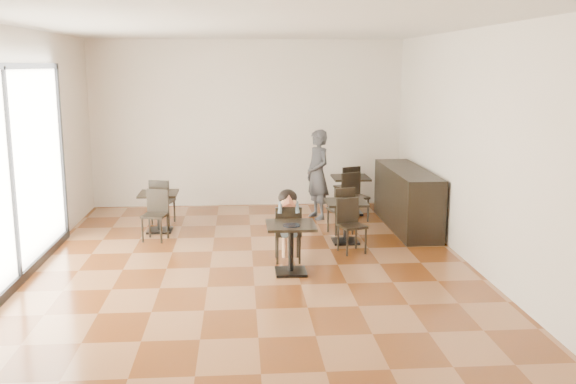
{
  "coord_description": "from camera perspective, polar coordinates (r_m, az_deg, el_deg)",
  "views": [
    {
      "loc": [
        -0.16,
        -8.43,
        2.71
      ],
      "look_at": [
        0.49,
        0.18,
        1.0
      ],
      "focal_mm": 40.0,
      "sensor_mm": 36.0,
      "label": 1
    }
  ],
  "objects": [
    {
      "name": "ceiling",
      "position": [
        8.44,
        -3.36,
        14.51
      ],
      "size": [
        6.0,
        8.0,
        0.01
      ],
      "primitive_type": "cube",
      "color": "silver",
      "rests_on": "floor"
    },
    {
      "name": "child_table",
      "position": [
        8.48,
        0.26,
        -5.06
      ],
      "size": [
        0.64,
        0.64,
        0.67
      ],
      "primitive_type": null,
      "color": "black",
      "rests_on": "floor"
    },
    {
      "name": "chair_left_a",
      "position": [
        11.32,
        -11.07,
        -0.81
      ],
      "size": [
        0.43,
        0.43,
        0.79
      ],
      "primitive_type": null,
      "rotation": [
        0.0,
        0.0,
        2.91
      ],
      "color": "black",
      "rests_on": "floor"
    },
    {
      "name": "cafe_table_left",
      "position": [
        10.81,
        -11.39,
        -1.76
      ],
      "size": [
        0.75,
        0.75,
        0.66
      ],
      "primitive_type": null,
      "rotation": [
        0.0,
        0.0,
        -0.23
      ],
      "color": "black",
      "rests_on": "floor"
    },
    {
      "name": "wall_back",
      "position": [
        12.48,
        -3.62,
        6.07
      ],
      "size": [
        6.0,
        0.01,
        3.2
      ],
      "primitive_type": "cube",
      "color": "silver",
      "rests_on": "floor"
    },
    {
      "name": "wall_front",
      "position": [
        4.57,
        -2.2,
        -2.86
      ],
      "size": [
        6.0,
        0.01,
        3.2
      ],
      "primitive_type": "cube",
      "color": "silver",
      "rests_on": "floor"
    },
    {
      "name": "chair_left_b",
      "position": [
        10.26,
        -11.77,
        -2.09
      ],
      "size": [
        0.43,
        0.43,
        0.79
      ],
      "primitive_type": null,
      "rotation": [
        0.0,
        0.0,
        -0.23
      ],
      "color": "black",
      "rests_on": "floor"
    },
    {
      "name": "adult_patron",
      "position": [
        11.44,
        2.65,
        1.57
      ],
      "size": [
        0.57,
        0.68,
        1.6
      ],
      "primitive_type": "imported",
      "rotation": [
        0.0,
        0.0,
        -1.2
      ],
      "color": "#3A3B3F",
      "rests_on": "floor"
    },
    {
      "name": "storefront_window",
      "position": [
        8.51,
        -23.57,
        1.41
      ],
      "size": [
        0.04,
        4.5,
        2.6
      ],
      "primitive_type": "cube",
      "color": "white",
      "rests_on": "floor"
    },
    {
      "name": "floor",
      "position": [
        8.85,
        -3.12,
        -6.64
      ],
      "size": [
        6.0,
        8.0,
        0.01
      ],
      "primitive_type": "cube",
      "color": "brown",
      "rests_on": "ground"
    },
    {
      "name": "cafe_table_mid",
      "position": [
        9.98,
        5.16,
        -2.66
      ],
      "size": [
        0.78,
        0.78,
        0.65
      ],
      "primitive_type": null,
      "rotation": [
        0.0,
        0.0,
        0.31
      ],
      "color": "black",
      "rests_on": "floor"
    },
    {
      "name": "child_chair",
      "position": [
        8.99,
        -0.02,
        -3.67
      ],
      "size": [
        0.36,
        0.36,
        0.81
      ],
      "primitive_type": null,
      "rotation": [
        0.0,
        0.0,
        3.14
      ],
      "color": "black",
      "rests_on": "floor"
    },
    {
      "name": "chair_back_a",
      "position": [
        12.31,
        5.23,
        0.43
      ],
      "size": [
        0.49,
        0.49,
        0.84
      ],
      "primitive_type": null,
      "rotation": [
        0.0,
        0.0,
        3.51
      ],
      "color": "black",
      "rests_on": "floor"
    },
    {
      "name": "wall_left",
      "position": [
        8.96,
        -22.83,
        3.21
      ],
      "size": [
        0.01,
        8.0,
        3.2
      ],
      "primitive_type": "cube",
      "color": "silver",
      "rests_on": "floor"
    },
    {
      "name": "child",
      "position": [
        8.96,
        -0.02,
        -3.02
      ],
      "size": [
        0.36,
        0.51,
        1.02
      ],
      "primitive_type": null,
      "color": "slate",
      "rests_on": "child_chair"
    },
    {
      "name": "wall_right",
      "position": [
        9.07,
        16.12,
        3.73
      ],
      "size": [
        0.01,
        8.0,
        3.2
      ],
      "primitive_type": "cube",
      "color": "silver",
      "rests_on": "floor"
    },
    {
      "name": "service_counter",
      "position": [
        11.02,
        10.51,
        -0.56
      ],
      "size": [
        0.6,
        2.4,
        1.0
      ],
      "primitive_type": "cube",
      "color": "black",
      "rests_on": "floor"
    },
    {
      "name": "plate",
      "position": [
        8.29,
        0.32,
        -2.98
      ],
      "size": [
        0.23,
        0.23,
        0.01
      ],
      "primitive_type": "cylinder",
      "color": "black",
      "rests_on": "child_table"
    },
    {
      "name": "cafe_table_back",
      "position": [
        11.91,
        5.56,
        -0.29
      ],
      "size": [
        0.85,
        0.85,
        0.7
      ],
      "primitive_type": null,
      "rotation": [
        0.0,
        0.0,
        0.37
      ],
      "color": "black",
      "rests_on": "floor"
    },
    {
      "name": "chair_mid_b",
      "position": [
        9.44,
        5.72,
        -3.06
      ],
      "size": [
        0.44,
        0.44,
        0.79
      ],
      "primitive_type": null,
      "rotation": [
        0.0,
        0.0,
        0.31
      ],
      "color": "black",
      "rests_on": "floor"
    },
    {
      "name": "chair_back_b",
      "position": [
        11.37,
        6.04,
        -0.49
      ],
      "size": [
        0.49,
        0.49,
        0.84
      ],
      "primitive_type": null,
      "rotation": [
        0.0,
        0.0,
        0.37
      ],
      "color": "black",
      "rests_on": "floor"
    },
    {
      "name": "chair_mid_a",
      "position": [
        10.5,
        4.68,
        -1.59
      ],
      "size": [
        0.44,
        0.44,
        0.79
      ],
      "primitive_type": null,
      "rotation": [
        0.0,
        0.0,
        3.45
      ],
      "color": "black",
      "rests_on": "floor"
    },
    {
      "name": "pizza_slice",
      "position": [
        8.69,
        0.07,
        -0.95
      ],
      "size": [
        0.24,
        0.18,
        0.05
      ],
      "primitive_type": null,
      "color": "tan",
      "rests_on": "child"
    }
  ]
}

